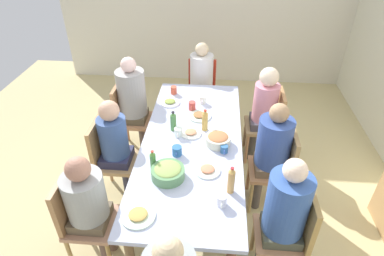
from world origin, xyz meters
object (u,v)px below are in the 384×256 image
at_px(plate_1, 207,170).
at_px(cup_6, 222,201).
at_px(cup_0, 177,151).
at_px(chair_6, 202,88).
at_px(chair_5, 291,231).
at_px(plate_3, 191,133).
at_px(person_3, 88,202).
at_px(person_7, 272,148).
at_px(person_1, 264,106).
at_px(chair_2, 109,156).
at_px(person_5, 284,211).
at_px(cup_2, 202,100).
at_px(cup_4, 174,90).
at_px(bowl_1, 218,139).
at_px(dining_table, 192,147).
at_px(bottle_1, 205,121).
at_px(cup_5, 224,149).
at_px(person_2, 116,142).
at_px(cup_1, 192,106).
at_px(person_6, 201,78).
at_px(plate_0, 200,116).
at_px(chair_7, 278,165).
at_px(plate_2, 170,102).
at_px(cup_3, 178,132).
at_px(chair_0, 128,115).
at_px(bottle_2, 153,160).
at_px(chair_3, 81,216).
at_px(person_0, 133,98).
at_px(bottle_3, 173,121).
at_px(bottle_0, 231,181).
at_px(plate_4, 138,215).
at_px(chair_1, 269,122).
at_px(bowl_0, 168,172).

distance_m(plate_1, cup_6, 0.39).
bearing_deg(cup_0, chair_6, 176.24).
height_order(chair_5, plate_3, chair_5).
height_order(person_3, chair_6, person_3).
bearing_deg(person_7, plate_3, -97.86).
relative_size(person_1, chair_2, 1.33).
height_order(person_5, cup_2, person_5).
height_order(plate_3, cup_4, cup_4).
bearing_deg(plate_1, bowl_1, 168.52).
distance_m(dining_table, bottle_1, 0.29).
xyz_separation_m(chair_2, bottle_1, (-0.20, 0.97, 0.36)).
distance_m(chair_2, cup_5, 1.21).
bearing_deg(person_5, person_2, -117.13).
bearing_deg(cup_1, cup_5, 26.28).
distance_m(person_1, cup_5, 1.04).
bearing_deg(person_3, person_6, 161.21).
height_order(person_3, bottle_1, person_3).
relative_size(person_1, plate_0, 4.91).
distance_m(chair_7, plate_0, 0.96).
bearing_deg(cup_2, chair_6, -176.06).
bearing_deg(person_6, chair_6, 180.00).
distance_m(cup_0, cup_4, 1.16).
bearing_deg(plate_2, cup_3, 15.56).
bearing_deg(chair_2, cup_0, 73.16).
bearing_deg(chair_5, person_5, -90.00).
distance_m(chair_0, chair_2, 0.78).
height_order(person_1, cup_1, person_1).
relative_size(dining_table, plate_1, 10.66).
relative_size(chair_5, bottle_2, 4.63).
xyz_separation_m(chair_7, cup_1, (-0.57, -0.90, 0.30)).
distance_m(person_3, bottle_1, 1.33).
bearing_deg(chair_3, cup_6, 89.92).
distance_m(person_2, cup_5, 1.09).
bearing_deg(person_0, bottle_1, 56.31).
bearing_deg(bowl_1, bottle_3, -113.18).
xyz_separation_m(person_0, person_6, (-0.68, 0.77, -0.04)).
bearing_deg(bottle_2, chair_7, 110.24).
bearing_deg(chair_5, chair_2, -114.61).
distance_m(chair_5, cup_4, 2.08).
relative_size(chair_0, bottle_0, 3.59).
bearing_deg(person_6, person_7, 27.61).
distance_m(plate_4, cup_2, 1.72).
relative_size(chair_3, bowl_1, 3.75).
bearing_deg(cup_3, cup_0, 4.63).
xyz_separation_m(chair_1, bowl_0, (1.30, -1.01, 0.31)).
bearing_deg(cup_4, person_5, 32.03).
distance_m(plate_4, cup_1, 1.55).
height_order(plate_3, bottle_1, bottle_1).
bearing_deg(chair_6, bottle_2, -8.50).
bearing_deg(chair_5, chair_6, -159.91).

